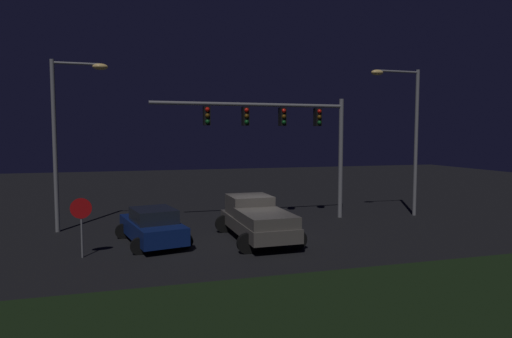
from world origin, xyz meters
TOP-DOWN VIEW (x-y plane):
  - ground_plane at (0.00, 0.00)m, footprint 80.00×80.00m
  - grass_median at (0.00, -8.75)m, footprint 20.04×6.50m
  - pickup_truck at (-0.10, -0.25)m, footprint 2.95×5.44m
  - car_sedan at (-4.47, 0.23)m, footprint 3.06×4.68m
  - traffic_signal_gantry at (2.44, 3.44)m, footprint 10.32×0.56m
  - street_lamp_left at (-8.14, 3.79)m, footprint 2.53×0.44m
  - street_lamp_right at (9.52, 2.85)m, footprint 3.01×0.44m
  - stop_sign at (-7.09, -1.25)m, footprint 0.76×0.08m

SIDE VIEW (x-z plane):
  - ground_plane at x=0.00m, z-range 0.00..0.00m
  - grass_median at x=0.00m, z-range 0.00..0.10m
  - car_sedan at x=-4.47m, z-range -0.02..1.49m
  - pickup_truck at x=-0.10m, z-range 0.10..1.90m
  - stop_sign at x=-7.09m, z-range 0.45..2.68m
  - traffic_signal_gantry at x=2.44m, z-range 1.78..8.28m
  - street_lamp_left at x=-8.14m, z-range 1.04..9.04m
  - street_lamp_right at x=9.52m, z-range 1.09..9.25m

